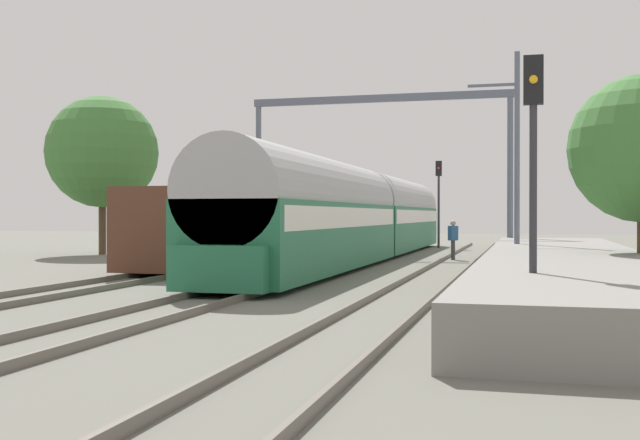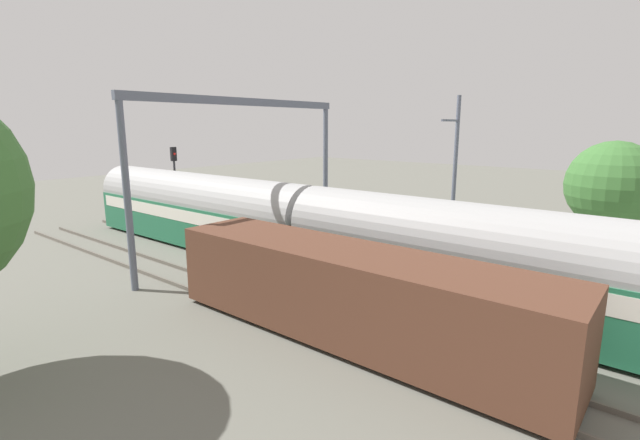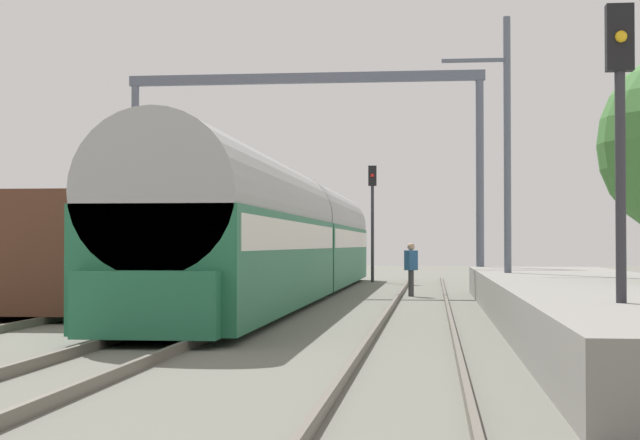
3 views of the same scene
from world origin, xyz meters
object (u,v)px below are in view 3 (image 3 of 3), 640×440
(railway_signal_near, at_px, (620,135))
(railway_signal_far, at_px, (372,208))
(freight_car, at_px, (107,252))
(catenary_gantry, at_px, (304,134))
(person_crossing, at_px, (411,265))
(passenger_train, at_px, (288,235))

(railway_signal_near, bearing_deg, railway_signal_far, 99.32)
(freight_car, bearing_deg, railway_signal_far, 71.49)
(catenary_gantry, bearing_deg, freight_car, -114.55)
(freight_car, relative_size, person_crossing, 7.51)
(freight_car, relative_size, railway_signal_far, 2.50)
(passenger_train, bearing_deg, freight_car, -129.16)
(passenger_train, relative_size, railway_signal_far, 6.32)
(freight_car, xyz_separation_m, railway_signal_near, (11.37, -13.23, 1.68))
(railway_signal_near, relative_size, railway_signal_far, 0.94)
(person_crossing, bearing_deg, railway_signal_near, 51.08)
(passenger_train, bearing_deg, person_crossing, 12.36)
(railway_signal_near, height_order, catenary_gantry, catenary_gantry)
(passenger_train, bearing_deg, catenary_gantry, 90.00)
(railway_signal_far, height_order, catenary_gantry, catenary_gantry)
(freight_car, height_order, railway_signal_far, railway_signal_far)
(freight_car, bearing_deg, railway_signal_near, -49.32)
(railway_signal_near, bearing_deg, person_crossing, 99.46)
(person_crossing, height_order, railway_signal_far, railway_signal_far)
(catenary_gantry, bearing_deg, person_crossing, -39.74)
(passenger_train, height_order, catenary_gantry, catenary_gantry)
(railway_signal_far, bearing_deg, person_crossing, -80.91)
(person_crossing, height_order, railway_signal_near, railway_signal_near)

